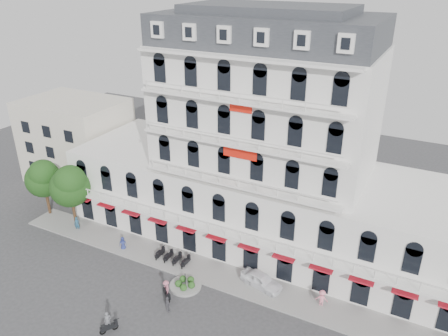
% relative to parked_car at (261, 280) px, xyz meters
% --- Properties ---
extents(sidewalk, '(53.00, 4.00, 0.16)m').
position_rel_parked_car_xyz_m(sidewalk, '(-3.67, -0.50, -0.67)').
color(sidewalk, gray).
rests_on(sidewalk, ground).
extents(main_building, '(45.00, 15.00, 25.80)m').
position_rel_parked_car_xyz_m(main_building, '(-3.67, 8.50, 9.21)').
color(main_building, silver).
rests_on(main_building, ground).
extents(flank_building_west, '(14.00, 10.00, 12.00)m').
position_rel_parked_car_xyz_m(flank_building_west, '(-33.67, 10.50, 5.25)').
color(flank_building_west, beige).
rests_on(flank_building_west, ground).
extents(traffic_island, '(3.20, 3.20, 1.60)m').
position_rel_parked_car_xyz_m(traffic_island, '(-6.67, -3.50, -0.50)').
color(traffic_island, gray).
rests_on(traffic_island, ground).
extents(parked_scooter_row, '(4.40, 1.80, 1.10)m').
position_rel_parked_car_xyz_m(parked_scooter_row, '(-10.02, -0.70, -0.75)').
color(parked_scooter_row, black).
rests_on(parked_scooter_row, ground).
extents(tree_west_outer, '(4.50, 4.48, 7.76)m').
position_rel_parked_car_xyz_m(tree_west_outer, '(-29.62, 0.48, 4.60)').
color(tree_west_outer, '#382314').
rests_on(tree_west_outer, ground).
extents(tree_west_inner, '(4.76, 4.76, 8.25)m').
position_rel_parked_car_xyz_m(tree_west_inner, '(-24.62, -0.02, 4.93)').
color(tree_west_inner, '#382314').
rests_on(tree_west_inner, ground).
extents(parked_car, '(4.71, 2.72, 1.51)m').
position_rel_parked_car_xyz_m(parked_car, '(0.00, 0.00, 0.00)').
color(parked_car, white).
rests_on(parked_car, ground).
extents(rider_west, '(1.10, 1.50, 2.16)m').
position_rel_parked_car_xyz_m(rider_west, '(-9.46, -11.61, 0.22)').
color(rider_west, black).
rests_on(rider_west, ground).
extents(rider_center, '(1.40, 1.22, 2.09)m').
position_rel_parked_car_xyz_m(rider_center, '(-7.37, -5.77, 0.34)').
color(rider_center, black).
rests_on(rider_center, ground).
extents(pedestrian_left, '(0.95, 0.83, 1.63)m').
position_rel_parked_car_xyz_m(pedestrian_left, '(-16.23, -1.35, 0.06)').
color(pedestrian_left, navy).
rests_on(pedestrian_left, ground).
extents(pedestrian_mid, '(1.01, 0.86, 1.63)m').
position_rel_parked_car_xyz_m(pedestrian_mid, '(-6.30, -7.17, 0.06)').
color(pedestrian_mid, '#5E5C64').
rests_on(pedestrian_mid, ground).
extents(pedestrian_right, '(1.25, 0.82, 1.80)m').
position_rel_parked_car_xyz_m(pedestrian_right, '(6.10, 0.00, 0.15)').
color(pedestrian_right, pink).
rests_on(pedestrian_right, ground).
extents(pedestrian_far, '(0.77, 0.64, 1.82)m').
position_rel_parked_car_xyz_m(pedestrian_far, '(-23.67, -0.76, 0.16)').
color(pedestrian_far, navy).
rests_on(pedestrian_far, ground).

